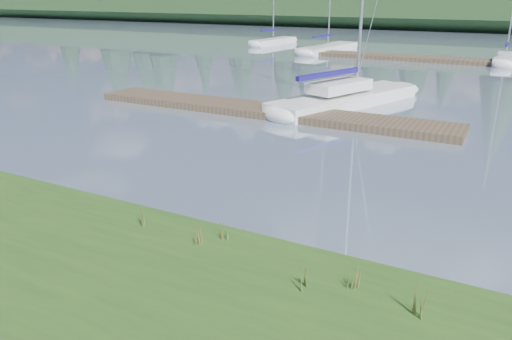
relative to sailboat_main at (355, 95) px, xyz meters
The scene contains 15 objects.
ground 17.23m from the sailboat_main, 85.90° to the left, with size 200.00×200.00×0.00m, color gray.
ridge 60.23m from the sailboat_main, 88.83° to the left, with size 200.00×20.00×5.00m, color #1B3319.
sailboat_main is the anchor object (origin of this frame).
dock_near 4.72m from the sailboat_main, 125.92° to the right, with size 16.00×2.00×0.30m, color #4C3D2C.
dock_far 17.48m from the sailboat_main, 79.34° to the left, with size 26.00×2.20×0.30m, color #4C3D2C.
sailboat_bg_0 28.21m from the sailboat_main, 123.20° to the left, with size 2.31×7.28×10.47m.
sailboat_bg_1 21.99m from the sailboat_main, 112.64° to the left, with size 2.89×9.20×13.38m.
sailboat_bg_2 19.91m from the sailboat_main, 74.53° to the left, with size 1.32×6.45×9.85m.
weed_0 15.33m from the sailboat_main, 83.55° to the right, with size 0.17×0.14×0.63m.
weed_1 14.99m from the sailboat_main, 81.83° to the right, with size 0.17×0.14×0.44m.
weed_2 16.07m from the sailboat_main, 72.63° to the right, with size 0.17×0.14×0.58m.
weed_3 15.10m from the sailboat_main, 88.64° to the right, with size 0.17×0.14×0.60m.
weed_4 16.19m from the sailboat_main, 75.44° to the right, with size 0.17×0.14×0.51m.
weed_5 16.65m from the sailboat_main, 69.33° to the right, with size 0.17×0.14×0.66m.
mud_lip 14.48m from the sailboat_main, 85.11° to the right, with size 60.00×0.50×0.14m, color #33281C.
Camera 1 is at (5.44, -9.30, 4.83)m, focal length 35.00 mm.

